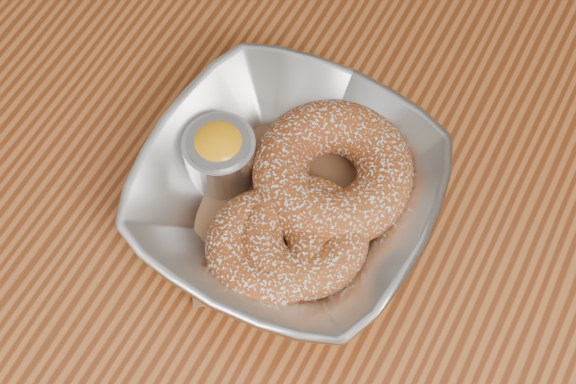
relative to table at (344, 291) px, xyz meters
The scene contains 7 objects.
table is the anchor object (origin of this frame).
serving_bowl 0.14m from the table, behind, with size 0.21×0.21×0.05m, color #B7B9BE.
parchment 0.12m from the table, behind, with size 0.14×0.14×0.00m, color brown.
donut_back 0.14m from the table, 136.59° to the left, with size 0.12×0.12×0.04m, color brown.
donut_front 0.14m from the table, 140.80° to the right, with size 0.09×0.09×0.03m, color brown.
donut_extra 0.13m from the table, 145.77° to the right, with size 0.09×0.09×0.03m, color brown.
ramekin 0.17m from the table, behind, with size 0.05×0.05×0.05m.
Camera 1 is at (0.07, -0.22, 1.29)m, focal length 50.00 mm.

